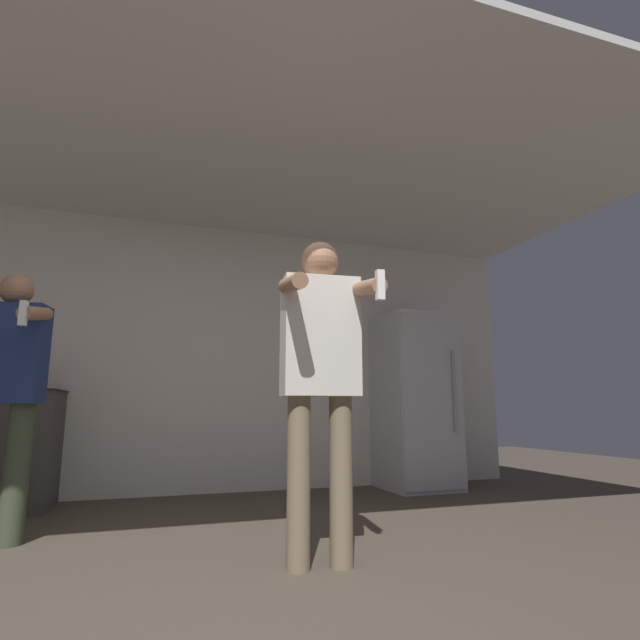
% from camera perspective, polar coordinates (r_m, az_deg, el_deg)
% --- Properties ---
extents(ground_plane, '(14.00, 14.00, 0.00)m').
position_cam_1_polar(ground_plane, '(2.03, -11.77, -31.95)').
color(ground_plane, '#4C4238').
extents(wall_back, '(7.00, 0.06, 2.55)m').
position_cam_1_polar(wall_back, '(4.90, -15.58, -3.79)').
color(wall_back, silver).
rests_on(wall_back, ground_plane).
extents(ceiling_slab, '(7.00, 3.49, 0.05)m').
position_cam_1_polar(ceiling_slab, '(3.82, -13.20, 18.46)').
color(ceiling_slab, silver).
rests_on(ceiling_slab, wall_back).
extents(refrigerator, '(0.66, 0.75, 1.70)m').
position_cam_1_polar(refrigerator, '(5.14, 10.77, -9.01)').
color(refrigerator, silver).
rests_on(refrigerator, ground_plane).
extents(bottle_tall_gin, '(0.08, 0.08, 0.29)m').
position_cam_1_polar(bottle_tall_gin, '(4.68, -29.37, -5.69)').
color(bottle_tall_gin, silver).
rests_on(bottle_tall_gin, counter).
extents(bottle_dark_rum, '(0.09, 0.09, 0.31)m').
position_cam_1_polar(bottle_dark_rum, '(4.70, -30.82, -5.27)').
color(bottle_dark_rum, maroon).
rests_on(bottle_dark_rum, counter).
extents(person_woman_foreground, '(0.49, 0.56, 1.65)m').
position_cam_1_polar(person_woman_foreground, '(2.58, 0.07, -4.90)').
color(person_woman_foreground, '#75664C').
rests_on(person_woman_foreground, ground_plane).
extents(person_man_side, '(0.50, 0.49, 1.58)m').
position_cam_1_polar(person_man_side, '(3.52, -32.29, -6.45)').
color(person_man_side, '#38422D').
rests_on(person_man_side, ground_plane).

